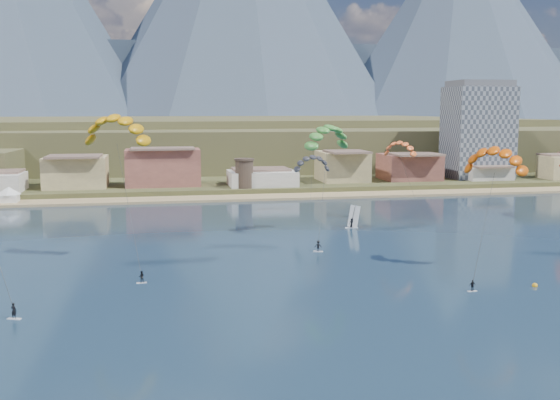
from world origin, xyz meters
name	(u,v)px	position (x,y,z in m)	size (l,w,h in m)	color
ground	(330,320)	(0.00, 0.00, 0.00)	(2400.00, 2400.00, 0.00)	black
beach	(230,198)	(0.00, 106.00, 0.25)	(2200.00, 12.00, 0.90)	tan
land	(178,135)	(0.00, 560.00, 0.00)	(2200.00, 900.00, 4.00)	#4D4B2A
foothills	(247,142)	(22.39, 232.47, 9.08)	(940.00, 210.00, 18.00)	brown
mountain_ridge	(157,12)	(-14.60, 823.65, 150.31)	(2060.00, 480.00, 400.00)	#2F3E4F
town	(86,168)	(-40.00, 122.00, 8.00)	(400.00, 24.00, 12.00)	silver
apartment_tower	(478,130)	(85.00, 128.00, 17.82)	(20.00, 16.00, 32.00)	gray
watchtower	(244,173)	(5.00, 114.00, 6.37)	(5.82, 5.82, 8.60)	#47382D
kitesurfer_yellow	(116,126)	(-25.99, 35.28, 22.24)	(12.34, 19.04, 26.63)	silver
kitesurfer_orange	(495,156)	(31.41, 19.86, 17.65)	(14.77, 16.98, 22.41)	silver
kitesurfer_green	(327,134)	(12.92, 50.75, 19.98)	(11.94, 19.80, 24.69)	silver
distant_kite_dark	(312,161)	(17.08, 80.41, 12.41)	(9.49, 6.06, 15.77)	#262626
distant_kite_orange	(400,146)	(33.65, 65.49, 16.61)	(7.67, 7.82, 19.23)	#262626
windsurfer	(353,221)	(20.31, 57.20, 1.50)	(2.74, 2.99, 4.74)	silver
buoy	(535,286)	(32.31, 8.87, 0.14)	(0.79, 0.79, 0.79)	orange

